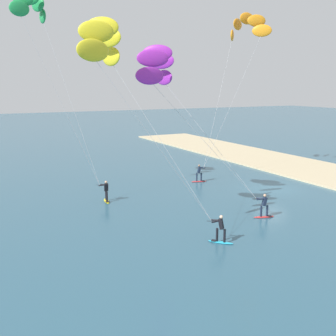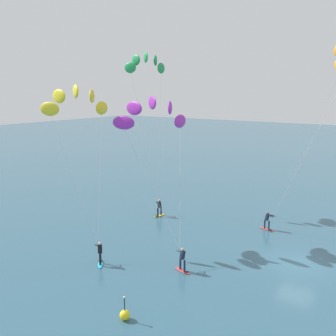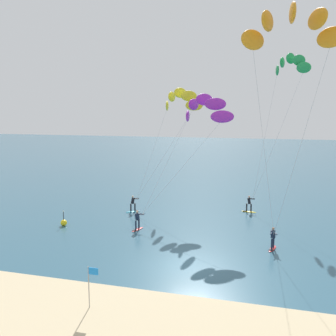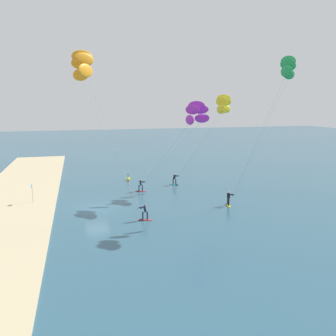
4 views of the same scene
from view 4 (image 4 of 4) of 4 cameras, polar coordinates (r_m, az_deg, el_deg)
ground_plane at (r=38.46m, az=-11.99°, el=-6.60°), size 240.00×240.00×0.00m
sand_strip at (r=39.12m, az=-25.79°, el=-7.04°), size 80.00×9.72×0.16m
kitesurfer_nearshore at (r=36.53m, az=19.11°, el=14.69°), size 6.26×6.30×16.00m
kitesurfer_mid_water at (r=31.02m, az=-13.81°, el=15.51°), size 5.56×7.14×15.84m
kitesurfer_far_out at (r=40.39m, az=4.45°, el=8.86°), size 7.92×9.22×11.69m
kitesurfer_downwind at (r=45.48m, az=9.01°, el=10.10°), size 6.86×8.28×12.58m
marker_buoy at (r=50.87m, az=-6.74°, el=-1.85°), size 0.56×0.56×1.38m
beach_flag at (r=41.61m, az=-22.03°, el=-3.40°), size 0.56×0.05×2.20m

